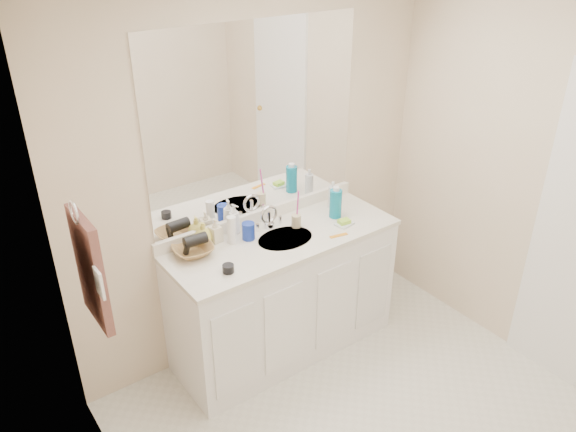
# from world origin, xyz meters

# --- Properties ---
(wall_back) EXTENTS (2.60, 0.02, 2.40)m
(wall_back) POSITION_xyz_m (0.00, 1.30, 1.20)
(wall_back) COLOR beige
(wall_back) RESTS_ON floor
(wall_left) EXTENTS (0.02, 2.60, 2.40)m
(wall_left) POSITION_xyz_m (-1.30, 0.00, 1.20)
(wall_left) COLOR beige
(wall_left) RESTS_ON floor
(wall_right) EXTENTS (0.02, 2.60, 2.40)m
(wall_right) POSITION_xyz_m (1.30, 0.00, 1.20)
(wall_right) COLOR beige
(wall_right) RESTS_ON floor
(vanity_cabinet) EXTENTS (1.50, 0.55, 0.85)m
(vanity_cabinet) POSITION_xyz_m (0.00, 1.02, 0.42)
(vanity_cabinet) COLOR white
(vanity_cabinet) RESTS_ON floor
(countertop) EXTENTS (1.52, 0.57, 0.03)m
(countertop) POSITION_xyz_m (0.00, 1.02, 0.86)
(countertop) COLOR silver
(countertop) RESTS_ON vanity_cabinet
(backsplash) EXTENTS (1.52, 0.03, 0.08)m
(backsplash) POSITION_xyz_m (0.00, 1.29, 0.92)
(backsplash) COLOR white
(backsplash) RESTS_ON countertop
(sink_basin) EXTENTS (0.37, 0.37, 0.02)m
(sink_basin) POSITION_xyz_m (0.00, 1.00, 0.87)
(sink_basin) COLOR #BAB4A3
(sink_basin) RESTS_ON countertop
(faucet) EXTENTS (0.02, 0.02, 0.11)m
(faucet) POSITION_xyz_m (0.00, 1.18, 0.94)
(faucet) COLOR silver
(faucet) RESTS_ON countertop
(mirror) EXTENTS (1.48, 0.01, 1.20)m
(mirror) POSITION_xyz_m (0.00, 1.29, 1.56)
(mirror) COLOR white
(mirror) RESTS_ON wall_back
(blue_mug) EXTENTS (0.10, 0.10, 0.11)m
(blue_mug) POSITION_xyz_m (-0.19, 1.13, 0.93)
(blue_mug) COLOR #1731A0
(blue_mug) RESTS_ON countertop
(tan_cup) EXTENTS (0.07, 0.07, 0.08)m
(tan_cup) POSITION_xyz_m (0.15, 1.08, 0.92)
(tan_cup) COLOR beige
(tan_cup) RESTS_ON countertop
(toothbrush) EXTENTS (0.02, 0.04, 0.22)m
(toothbrush) POSITION_xyz_m (0.16, 1.08, 1.03)
(toothbrush) COLOR #DF3AA7
(toothbrush) RESTS_ON tan_cup
(mouthwash_bottle) EXTENTS (0.11, 0.11, 0.19)m
(mouthwash_bottle) POSITION_xyz_m (0.44, 1.04, 0.98)
(mouthwash_bottle) COLOR #0D7B9C
(mouthwash_bottle) RESTS_ON countertop
(clear_pump_bottle) EXTENTS (0.07, 0.07, 0.16)m
(clear_pump_bottle) POSITION_xyz_m (0.51, 1.16, 0.96)
(clear_pump_bottle) COLOR silver
(clear_pump_bottle) RESTS_ON countertop
(soap_dish) EXTENTS (0.12, 0.11, 0.01)m
(soap_dish) POSITION_xyz_m (0.41, 0.92, 0.89)
(soap_dish) COLOR silver
(soap_dish) RESTS_ON countertop
(green_soap) EXTENTS (0.08, 0.06, 0.03)m
(green_soap) POSITION_xyz_m (0.41, 0.92, 0.90)
(green_soap) COLOR #A2E036
(green_soap) RESTS_ON soap_dish
(orange_comb) EXTENTS (0.12, 0.05, 0.01)m
(orange_comb) POSITION_xyz_m (0.29, 0.83, 0.88)
(orange_comb) COLOR orange
(orange_comb) RESTS_ON countertop
(dark_jar) EXTENTS (0.08, 0.08, 0.05)m
(dark_jar) POSITION_xyz_m (-0.48, 0.88, 0.90)
(dark_jar) COLOR black
(dark_jar) RESTS_ON countertop
(extra_white_bottle) EXTENTS (0.06, 0.06, 0.18)m
(extra_white_bottle) POSITION_xyz_m (-0.29, 1.16, 0.97)
(extra_white_bottle) COLOR white
(extra_white_bottle) RESTS_ON countertop
(soap_bottle_white) EXTENTS (0.09, 0.09, 0.20)m
(soap_bottle_white) POSITION_xyz_m (-0.22, 1.25, 0.98)
(soap_bottle_white) COLOR white
(soap_bottle_white) RESTS_ON countertop
(soap_bottle_cream) EXTENTS (0.08, 0.08, 0.15)m
(soap_bottle_cream) POSITION_xyz_m (-0.37, 1.23, 0.96)
(soap_bottle_cream) COLOR beige
(soap_bottle_cream) RESTS_ON countertop
(soap_bottle_yellow) EXTENTS (0.13, 0.13, 0.14)m
(soap_bottle_yellow) POSITION_xyz_m (-0.44, 1.25, 0.95)
(soap_bottle_yellow) COLOR #DED056
(soap_bottle_yellow) RESTS_ON countertop
(wicker_basket) EXTENTS (0.26, 0.26, 0.06)m
(wicker_basket) POSITION_xyz_m (-0.55, 1.17, 0.91)
(wicker_basket) COLOR olive
(wicker_basket) RESTS_ON countertop
(hair_dryer) EXTENTS (0.14, 0.08, 0.07)m
(hair_dryer) POSITION_xyz_m (-0.53, 1.17, 0.97)
(hair_dryer) COLOR black
(hair_dryer) RESTS_ON wicker_basket
(towel_ring) EXTENTS (0.01, 0.11, 0.11)m
(towel_ring) POSITION_xyz_m (-1.27, 0.77, 1.55)
(towel_ring) COLOR silver
(towel_ring) RESTS_ON wall_left
(hand_towel) EXTENTS (0.04, 0.32, 0.55)m
(hand_towel) POSITION_xyz_m (-1.25, 0.77, 1.25)
(hand_towel) COLOR brown
(hand_towel) RESTS_ON towel_ring
(switch_plate) EXTENTS (0.01, 0.08, 0.13)m
(switch_plate) POSITION_xyz_m (-1.27, 0.57, 1.30)
(switch_plate) COLOR white
(switch_plate) RESTS_ON wall_left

